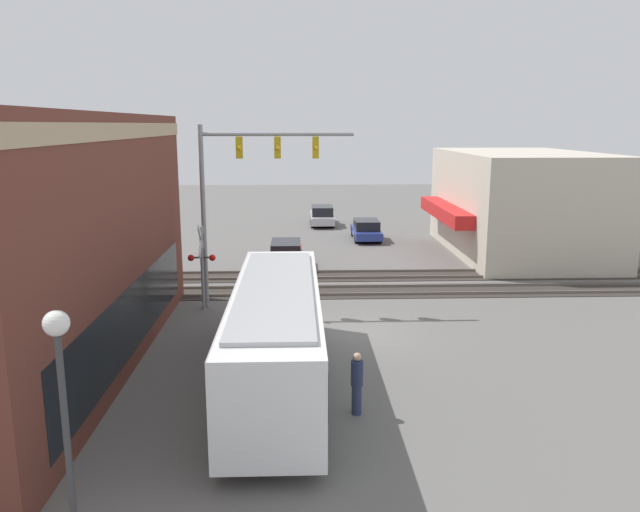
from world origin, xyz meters
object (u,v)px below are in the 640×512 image
at_px(crossing_signal, 202,258).
at_px(parked_car_blue, 366,230).
at_px(parked_car_silver, 322,216).
at_px(parked_car_red, 286,255).
at_px(city_bus, 276,332).
at_px(streetlamp, 65,421).
at_px(pedestrian_at_crossing, 243,289).
at_px(pedestrian_near_bus, 357,383).

bearing_deg(crossing_signal, parked_car_blue, -28.35).
bearing_deg(crossing_signal, parked_car_silver, -14.76).
distance_m(parked_car_red, parked_car_blue, 9.76).
height_order(city_bus, streetlamp, streetlamp).
height_order(parked_car_blue, pedestrian_at_crossing, pedestrian_at_crossing).
height_order(crossing_signal, streetlamp, streetlamp).
bearing_deg(city_bus, pedestrian_at_crossing, 11.58).
xyz_separation_m(city_bus, streetlamp, (-7.96, 3.31, 1.16)).
bearing_deg(streetlamp, parked_car_silver, -8.63).
distance_m(city_bus, parked_car_blue, 25.11).
xyz_separation_m(parked_car_red, pedestrian_near_bus, (-18.33, -2.25, 0.23)).
bearing_deg(crossing_signal, pedestrian_near_bus, -150.72).
distance_m(parked_car_red, parked_car_silver, 14.87).
bearing_deg(pedestrian_at_crossing, pedestrian_near_bus, -158.97).
xyz_separation_m(pedestrian_at_crossing, pedestrian_near_bus, (-10.31, -3.96, 0.07)).
xyz_separation_m(streetlamp, pedestrian_at_crossing, (16.31, -1.60, -2.07)).
bearing_deg(city_bus, streetlamp, 157.41).
height_order(parked_car_blue, parked_car_silver, parked_car_silver).
height_order(city_bus, pedestrian_near_bus, city_bus).
bearing_deg(parked_car_silver, streetlamp, 171.37).
distance_m(city_bus, parked_car_red, 16.41).
relative_size(crossing_signal, pedestrian_at_crossing, 2.31).
xyz_separation_m(crossing_signal, parked_car_red, (8.22, -3.42, -1.61)).
bearing_deg(parked_car_silver, parked_car_blue, -156.73).
distance_m(parked_car_blue, parked_car_silver, 7.09).
relative_size(city_bus, parked_car_blue, 2.60).
xyz_separation_m(city_bus, parked_car_silver, (31.01, -2.60, -1.03)).
distance_m(parked_car_blue, pedestrian_near_bus, 26.65).
bearing_deg(parked_car_blue, pedestrian_at_crossing, 156.23).
bearing_deg(pedestrian_near_bus, crossing_signal, 29.28).
xyz_separation_m(crossing_signal, pedestrian_at_crossing, (0.20, -1.71, -1.46)).
relative_size(city_bus, pedestrian_near_bus, 6.43).
bearing_deg(parked_car_silver, city_bus, 175.21).
distance_m(crossing_signal, parked_car_red, 9.05).
relative_size(city_bus, pedestrian_at_crossing, 6.94).
distance_m(crossing_signal, parked_car_blue, 18.65).
bearing_deg(city_bus, parked_car_silver, -4.79).
bearing_deg(pedestrian_at_crossing, parked_car_silver, -10.77).
bearing_deg(pedestrian_near_bus, parked_car_blue, -6.78).
bearing_deg(streetlamp, parked_car_red, -7.75).
relative_size(parked_car_red, pedestrian_near_bus, 2.73).
relative_size(parked_car_red, parked_car_silver, 1.04).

